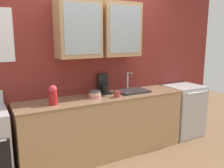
{
  "coord_description": "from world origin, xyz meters",
  "views": [
    {
      "loc": [
        -1.51,
        -2.98,
        1.74
      ],
      "look_at": [
        0.13,
        0.0,
        1.06
      ],
      "focal_mm": 38.55,
      "sensor_mm": 36.0,
      "label": 1
    }
  ],
  "objects_px": {
    "sink_faucet": "(132,90)",
    "dishwasher": "(183,110)",
    "bowl_stack": "(95,94)",
    "vase": "(53,95)",
    "cup_near_sink": "(117,94)",
    "coffee_maker": "(104,86)"
  },
  "relations": [
    {
      "from": "sink_faucet",
      "to": "dishwasher",
      "type": "distance_m",
      "value": 1.16
    },
    {
      "from": "cup_near_sink",
      "to": "coffee_maker",
      "type": "height_order",
      "value": "coffee_maker"
    },
    {
      "from": "sink_faucet",
      "to": "bowl_stack",
      "type": "relative_size",
      "value": 2.62
    },
    {
      "from": "dishwasher",
      "to": "coffee_maker",
      "type": "height_order",
      "value": "coffee_maker"
    },
    {
      "from": "vase",
      "to": "cup_near_sink",
      "type": "relative_size",
      "value": 2.05
    },
    {
      "from": "cup_near_sink",
      "to": "bowl_stack",
      "type": "bearing_deg",
      "value": 155.21
    },
    {
      "from": "vase",
      "to": "dishwasher",
      "type": "bearing_deg",
      "value": 1.61
    },
    {
      "from": "sink_faucet",
      "to": "dishwasher",
      "type": "relative_size",
      "value": 0.53
    },
    {
      "from": "sink_faucet",
      "to": "dishwasher",
      "type": "xyz_separation_m",
      "value": [
        1.06,
        -0.05,
        -0.47
      ]
    },
    {
      "from": "sink_faucet",
      "to": "dishwasher",
      "type": "bearing_deg",
      "value": -2.89
    },
    {
      "from": "cup_near_sink",
      "to": "sink_faucet",
      "type": "bearing_deg",
      "value": 24.81
    },
    {
      "from": "sink_faucet",
      "to": "coffee_maker",
      "type": "xyz_separation_m",
      "value": [
        -0.43,
        0.14,
        0.09
      ]
    },
    {
      "from": "dishwasher",
      "to": "bowl_stack",
      "type": "bearing_deg",
      "value": 179.53
    },
    {
      "from": "bowl_stack",
      "to": "cup_near_sink",
      "type": "relative_size",
      "value": 1.47
    },
    {
      "from": "sink_faucet",
      "to": "vase",
      "type": "distance_m",
      "value": 1.28
    },
    {
      "from": "bowl_stack",
      "to": "vase",
      "type": "relative_size",
      "value": 0.72
    },
    {
      "from": "dishwasher",
      "to": "coffee_maker",
      "type": "distance_m",
      "value": 1.6
    },
    {
      "from": "dishwasher",
      "to": "cup_near_sink",
      "type": "bearing_deg",
      "value": -175.29
    },
    {
      "from": "dishwasher",
      "to": "coffee_maker",
      "type": "bearing_deg",
      "value": 172.77
    },
    {
      "from": "cup_near_sink",
      "to": "dishwasher",
      "type": "height_order",
      "value": "cup_near_sink"
    },
    {
      "from": "bowl_stack",
      "to": "dishwasher",
      "type": "bearing_deg",
      "value": -0.47
    },
    {
      "from": "bowl_stack",
      "to": "vase",
      "type": "height_order",
      "value": "vase"
    }
  ]
}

